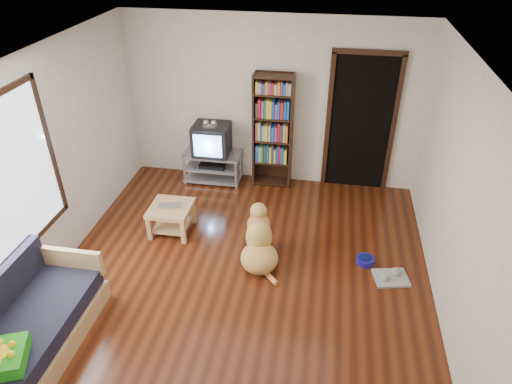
% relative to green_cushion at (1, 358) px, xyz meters
% --- Properties ---
extents(ground, '(5.00, 5.00, 0.00)m').
position_rel_green_cushion_xyz_m(ground, '(1.75, 1.83, -0.49)').
color(ground, '#53220E').
rests_on(ground, ground).
extents(ceiling, '(5.00, 5.00, 0.00)m').
position_rel_green_cushion_xyz_m(ceiling, '(1.75, 1.83, 2.11)').
color(ceiling, white).
rests_on(ceiling, ground).
extents(wall_back, '(4.50, 0.00, 4.50)m').
position_rel_green_cushion_xyz_m(wall_back, '(1.75, 4.33, 0.81)').
color(wall_back, silver).
rests_on(wall_back, ground).
extents(wall_left, '(0.00, 5.00, 5.00)m').
position_rel_green_cushion_xyz_m(wall_left, '(-0.50, 1.83, 0.81)').
color(wall_left, silver).
rests_on(wall_left, ground).
extents(wall_right, '(0.00, 5.00, 5.00)m').
position_rel_green_cushion_xyz_m(wall_right, '(4.00, 1.83, 0.81)').
color(wall_right, silver).
rests_on(wall_right, ground).
extents(green_cushion, '(0.54, 0.54, 0.14)m').
position_rel_green_cushion_xyz_m(green_cushion, '(0.00, 0.00, 0.00)').
color(green_cushion, green).
rests_on(green_cushion, sofa).
extents(laptop, '(0.34, 0.26, 0.02)m').
position_rel_green_cushion_xyz_m(laptop, '(0.63, 2.61, -0.08)').
color(laptop, silver).
rests_on(laptop, coffee_table).
extents(dog_bowl, '(0.22, 0.22, 0.08)m').
position_rel_green_cushion_xyz_m(dog_bowl, '(3.24, 2.40, -0.45)').
color(dog_bowl, navy).
rests_on(dog_bowl, ground).
extents(grey_rag, '(0.46, 0.40, 0.03)m').
position_rel_green_cushion_xyz_m(grey_rag, '(3.54, 2.15, -0.47)').
color(grey_rag, gray).
rests_on(grey_rag, ground).
extents(window, '(0.03, 1.46, 1.70)m').
position_rel_green_cushion_xyz_m(window, '(-0.48, 1.33, 1.01)').
color(window, white).
rests_on(window, wall_left).
extents(doorway, '(1.03, 0.05, 2.19)m').
position_rel_green_cushion_xyz_m(doorway, '(3.10, 4.31, 0.63)').
color(doorway, black).
rests_on(doorway, wall_back).
extents(tv_stand, '(0.90, 0.45, 0.50)m').
position_rel_green_cushion_xyz_m(tv_stand, '(0.85, 4.08, -0.22)').
color(tv_stand, '#99999E').
rests_on(tv_stand, ground).
extents(crt_tv, '(0.55, 0.52, 0.58)m').
position_rel_green_cushion_xyz_m(crt_tv, '(0.85, 4.10, 0.25)').
color(crt_tv, black).
rests_on(crt_tv, tv_stand).
extents(bookshelf, '(0.60, 0.30, 1.80)m').
position_rel_green_cushion_xyz_m(bookshelf, '(1.80, 4.18, 0.51)').
color(bookshelf, black).
rests_on(bookshelf, ground).
extents(sofa, '(0.80, 1.80, 0.80)m').
position_rel_green_cushion_xyz_m(sofa, '(-0.12, 0.45, -0.23)').
color(sofa, tan).
rests_on(sofa, ground).
extents(coffee_table, '(0.55, 0.55, 0.40)m').
position_rel_green_cushion_xyz_m(coffee_table, '(0.63, 2.64, -0.21)').
color(coffee_table, tan).
rests_on(coffee_table, ground).
extents(dog, '(0.56, 0.86, 0.75)m').
position_rel_green_cushion_xyz_m(dog, '(1.91, 2.23, -0.22)').
color(dog, '#D6A952').
rests_on(dog, ground).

